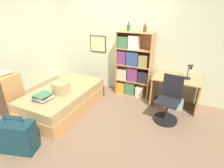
# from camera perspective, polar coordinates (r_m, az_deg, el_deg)

# --- Properties ---
(ground_plane) EXTENTS (14.00, 14.00, 0.00)m
(ground_plane) POSITION_cam_1_polar(r_m,az_deg,el_deg) (3.83, -7.31, -10.16)
(ground_plane) COLOR #84664C
(wall_back) EXTENTS (10.00, 0.09, 2.60)m
(wall_back) POSITION_cam_1_polar(r_m,az_deg,el_deg) (4.62, 2.25, 13.58)
(wall_back) COLOR beige
(wall_back) RESTS_ON ground_plane
(wall_left) EXTENTS (0.06, 10.00, 2.60)m
(wall_left) POSITION_cam_1_polar(r_m,az_deg,el_deg) (4.91, -31.91, 10.67)
(wall_left) COLOR beige
(wall_left) RESTS_ON ground_plane
(bed) EXTENTS (1.07, 1.86, 0.48)m
(bed) POSITION_cam_1_polar(r_m,az_deg,el_deg) (4.07, -15.33, -4.71)
(bed) COLOR tan
(bed) RESTS_ON ground_plane
(handbag) EXTENTS (0.29, 0.23, 0.37)m
(handbag) POSITION_cam_1_polar(r_m,az_deg,el_deg) (3.73, -16.29, -1.31)
(handbag) COLOR tan
(handbag) RESTS_ON bed
(book_stack_on_bed) EXTENTS (0.35, 0.38, 0.11)m
(book_stack_on_bed) POSITION_cam_1_polar(r_m,az_deg,el_deg) (3.65, -21.47, -3.85)
(book_stack_on_bed) COLOR gold
(book_stack_on_bed) RESTS_ON bed
(suitcase) EXTENTS (0.61, 0.42, 0.66)m
(suitcase) POSITION_cam_1_polar(r_m,az_deg,el_deg) (3.24, -28.48, -14.89)
(suitcase) COLOR #143842
(suitcase) RESTS_ON ground_plane
(dresser) EXTENTS (0.56, 0.46, 0.89)m
(dresser) POSITION_cam_1_polar(r_m,az_deg,el_deg) (4.33, -31.19, -2.76)
(dresser) COLOR tan
(dresser) RESTS_ON ground_plane
(magazine_pile_on_dresser) EXTENTS (0.32, 0.36, 0.04)m
(magazine_pile_on_dresser) POSITION_cam_1_polar(r_m,az_deg,el_deg) (4.13, -32.19, 2.84)
(magazine_pile_on_dresser) COLOR gold
(magazine_pile_on_dresser) RESTS_ON dresser
(bookcase) EXTENTS (0.85, 0.33, 1.61)m
(bookcase) POSITION_cam_1_polar(r_m,az_deg,el_deg) (4.39, 6.63, 5.45)
(bookcase) COLOR tan
(bookcase) RESTS_ON ground_plane
(bottle_green) EXTENTS (0.07, 0.07, 0.20)m
(bottle_green) POSITION_cam_1_polar(r_m,az_deg,el_deg) (4.26, 5.37, 17.82)
(bottle_green) COLOR #1E6B2D
(bottle_green) RESTS_ON bookcase
(bottle_brown) EXTENTS (0.07, 0.07, 0.18)m
(bottle_brown) POSITION_cam_1_polar(r_m,az_deg,el_deg) (4.15, 10.68, 17.28)
(bottle_brown) COLOR brown
(bottle_brown) RESTS_ON bookcase
(desk) EXTENTS (1.00, 0.63, 0.70)m
(desk) POSITION_cam_1_polar(r_m,az_deg,el_deg) (4.17, 20.01, -0.96)
(desk) COLOR tan
(desk) RESTS_ON ground_plane
(desk_lamp) EXTENTS (0.21, 0.16, 0.37)m
(desk_lamp) POSITION_cam_1_polar(r_m,az_deg,el_deg) (4.06, 24.29, 4.68)
(desk_lamp) COLOR black
(desk_lamp) RESTS_ON desk
(desk_chair) EXTENTS (0.48, 0.49, 0.93)m
(desk_chair) POSITION_cam_1_polar(r_m,az_deg,el_deg) (3.70, 17.73, -7.07)
(desk_chair) COLOR black
(desk_chair) RESTS_ON ground_plane
(waste_bin) EXTENTS (0.26, 0.26, 0.27)m
(waste_bin) POSITION_cam_1_polar(r_m,az_deg,el_deg) (4.26, 20.61, -5.71)
(waste_bin) COLOR #99C1B2
(waste_bin) RESTS_ON ground_plane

